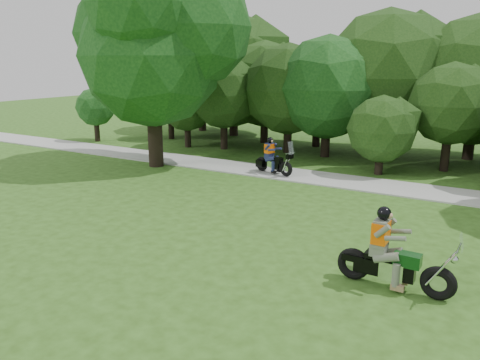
% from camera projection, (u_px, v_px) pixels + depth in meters
% --- Properties ---
extents(ground, '(100.00, 100.00, 0.00)m').
position_uv_depth(ground, '(317.00, 263.00, 11.43)').
color(ground, '#2D5016').
rests_on(ground, ground).
extents(walkway, '(60.00, 2.20, 0.06)m').
position_uv_depth(walkway, '(392.00, 188.00, 18.12)').
color(walkway, '#A6A6A1').
rests_on(walkway, ground).
extents(tree_line, '(40.52, 11.99, 7.76)m').
position_uv_depth(tree_line, '(438.00, 85.00, 22.67)').
color(tree_line, black).
rests_on(tree_line, ground).
extents(big_tree_west, '(8.64, 6.56, 9.96)m').
position_uv_depth(big_tree_west, '(155.00, 39.00, 20.87)').
color(big_tree_west, black).
rests_on(big_tree_west, ground).
extents(chopper_motorcycle, '(2.54, 0.68, 1.82)m').
position_uv_depth(chopper_motorcycle, '(389.00, 259.00, 10.06)').
color(chopper_motorcycle, black).
rests_on(chopper_motorcycle, ground).
extents(touring_motorcycle, '(2.02, 1.01, 1.56)m').
position_uv_depth(touring_motorcycle, '(272.00, 160.00, 20.19)').
color(touring_motorcycle, black).
rests_on(touring_motorcycle, walkway).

